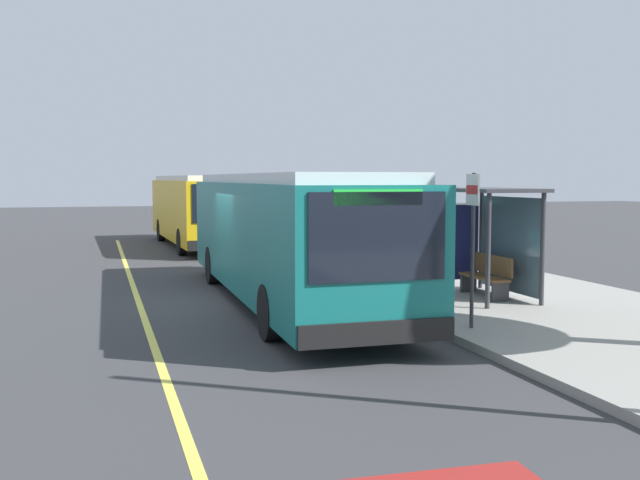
{
  "coord_description": "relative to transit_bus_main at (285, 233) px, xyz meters",
  "views": [
    {
      "loc": [
        16.79,
        -3.08,
        2.86
      ],
      "look_at": [
        3.35,
        1.03,
        1.67
      ],
      "focal_mm": 41.11,
      "sensor_mm": 36.0,
      "label": 1
    }
  ],
  "objects": [
    {
      "name": "ground_plane",
      "position": [
        -0.71,
        -1.01,
        -1.62
      ],
      "size": [
        120.0,
        120.0,
        0.0
      ],
      "primitive_type": "plane",
      "color": "#38383A"
    },
    {
      "name": "sidewalk_curb",
      "position": [
        -0.71,
        4.99,
        -1.54
      ],
      "size": [
        44.0,
        6.4,
        0.15
      ],
      "primitive_type": "cube",
      "color": "gray",
      "rests_on": "ground_plane"
    },
    {
      "name": "lane_stripe_center",
      "position": [
        -0.71,
        -3.21,
        -1.61
      ],
      "size": [
        36.0,
        0.14,
        0.01
      ],
      "primitive_type": "cube",
      "color": "#E0D64C",
      "rests_on": "ground_plane"
    },
    {
      "name": "transit_bus_main",
      "position": [
        0.0,
        0.0,
        0.0
      ],
      "size": [
        12.0,
        2.73,
        2.95
      ],
      "color": "#146B66",
      "rests_on": "ground_plane"
    },
    {
      "name": "transit_bus_second",
      "position": [
        -14.6,
        -0.04,
        -0.0
      ],
      "size": [
        10.95,
        2.92,
        2.95
      ],
      "color": "gold",
      "rests_on": "ground_plane"
    },
    {
      "name": "bus_shelter",
      "position": [
        1.21,
        4.46,
        0.3
      ],
      "size": [
        2.9,
        1.6,
        2.48
      ],
      "color": "#333338",
      "rests_on": "sidewalk_curb"
    },
    {
      "name": "waiting_bench",
      "position": [
        1.32,
        4.42,
        -0.98
      ],
      "size": [
        1.6,
        0.48,
        0.95
      ],
      "color": "brown",
      "rests_on": "sidewalk_curb"
    },
    {
      "name": "route_sign_post",
      "position": [
        4.38,
        2.35,
        0.34
      ],
      "size": [
        0.44,
        0.08,
        2.8
      ],
      "color": "#333338",
      "rests_on": "sidewalk_curb"
    }
  ]
}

